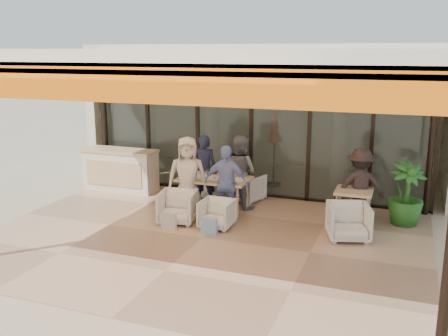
# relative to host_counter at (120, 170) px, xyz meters

# --- Properties ---
(ground) EXTENTS (70.00, 70.00, 0.00)m
(ground) POSITION_rel_host_counter_xyz_m (3.12, -2.30, -0.53)
(ground) COLOR #C6B293
(ground) RESTS_ON ground
(terrace_floor) EXTENTS (8.00, 6.00, 0.01)m
(terrace_floor) POSITION_rel_host_counter_xyz_m (3.12, -2.30, -0.53)
(terrace_floor) COLOR tan
(terrace_floor) RESTS_ON ground
(terrace_structure) EXTENTS (8.00, 6.00, 3.40)m
(terrace_structure) POSITION_rel_host_counter_xyz_m (3.12, -2.56, 2.72)
(terrace_structure) COLOR silver
(terrace_structure) RESTS_ON ground
(glass_storefront) EXTENTS (8.08, 0.10, 3.20)m
(glass_storefront) POSITION_rel_host_counter_xyz_m (3.12, 0.70, 1.07)
(glass_storefront) COLOR #9EADA3
(glass_storefront) RESTS_ON ground
(interior_block) EXTENTS (9.05, 3.62, 3.52)m
(interior_block) POSITION_rel_host_counter_xyz_m (3.13, 3.02, 1.70)
(interior_block) COLOR silver
(interior_block) RESTS_ON ground
(host_counter) EXTENTS (1.85, 0.65, 1.04)m
(host_counter) POSITION_rel_host_counter_xyz_m (0.00, 0.00, 0.00)
(host_counter) COLOR silver
(host_counter) RESTS_ON ground
(dining_table) EXTENTS (1.50, 0.90, 0.93)m
(dining_table) POSITION_rel_host_counter_xyz_m (2.74, -0.70, 0.16)
(dining_table) COLOR #DAB485
(dining_table) RESTS_ON ground
(chair_far_left) EXTENTS (0.79, 0.75, 0.72)m
(chair_far_left) POSITION_rel_host_counter_xyz_m (2.33, 0.25, -0.17)
(chair_far_left) COLOR white
(chair_far_left) RESTS_ON ground
(chair_far_right) EXTENTS (0.84, 0.81, 0.70)m
(chair_far_right) POSITION_rel_host_counter_xyz_m (3.17, 0.25, -0.18)
(chair_far_right) COLOR white
(chair_far_right) RESTS_ON ground
(chair_near_left) EXTENTS (0.81, 0.78, 0.72)m
(chair_near_left) POSITION_rel_host_counter_xyz_m (2.33, -1.65, -0.17)
(chair_near_left) COLOR white
(chair_near_left) RESTS_ON ground
(chair_near_right) EXTENTS (0.62, 0.58, 0.63)m
(chair_near_right) POSITION_rel_host_counter_xyz_m (3.17, -1.65, -0.22)
(chair_near_right) COLOR white
(chair_near_right) RESTS_ON ground
(diner_navy) EXTENTS (0.65, 0.50, 1.58)m
(diner_navy) POSITION_rel_host_counter_xyz_m (2.33, -0.25, 0.26)
(diner_navy) COLOR #171933
(diner_navy) RESTS_ON ground
(diner_grey) EXTENTS (0.95, 0.85, 1.61)m
(diner_grey) POSITION_rel_host_counter_xyz_m (3.17, -0.25, 0.28)
(diner_grey) COLOR #5C5B60
(diner_grey) RESTS_ON ground
(diner_cream) EXTENTS (0.95, 0.79, 1.67)m
(diner_cream) POSITION_rel_host_counter_xyz_m (2.33, -1.15, 0.31)
(diner_cream) COLOR beige
(diner_cream) RESTS_ON ground
(diner_periwinkle) EXTENTS (0.92, 0.40, 1.56)m
(diner_periwinkle) POSITION_rel_host_counter_xyz_m (3.17, -1.15, 0.25)
(diner_periwinkle) COLOR #7C98D0
(diner_periwinkle) RESTS_ON ground
(tote_bag_cream) EXTENTS (0.30, 0.10, 0.34)m
(tote_bag_cream) POSITION_rel_host_counter_xyz_m (2.33, -2.05, -0.36)
(tote_bag_cream) COLOR silver
(tote_bag_cream) RESTS_ON ground
(tote_bag_blue) EXTENTS (0.30, 0.10, 0.34)m
(tote_bag_blue) POSITION_rel_host_counter_xyz_m (3.17, -2.05, -0.36)
(tote_bag_blue) COLOR #99BFD8
(tote_bag_blue) RESTS_ON ground
(side_table) EXTENTS (0.70, 0.70, 0.74)m
(side_table) POSITION_rel_host_counter_xyz_m (5.64, -0.65, 0.11)
(side_table) COLOR #DAB485
(side_table) RESTS_ON ground
(side_chair) EXTENTS (0.90, 0.87, 0.75)m
(side_chair) POSITION_rel_host_counter_xyz_m (5.64, -1.40, -0.16)
(side_chair) COLOR white
(side_chair) RESTS_ON ground
(standing_woman) EXTENTS (1.11, 0.83, 1.53)m
(standing_woman) POSITION_rel_host_counter_xyz_m (5.72, -0.41, 0.24)
(standing_woman) COLOR black
(standing_woman) RESTS_ON ground
(potted_palm) EXTENTS (0.97, 0.97, 1.27)m
(potted_palm) POSITION_rel_host_counter_xyz_m (6.59, -0.21, 0.10)
(potted_palm) COLOR #1E5919
(potted_palm) RESTS_ON ground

